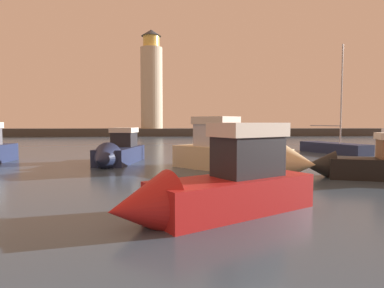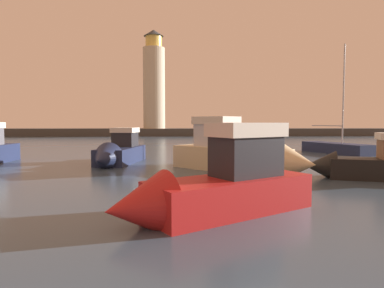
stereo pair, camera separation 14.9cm
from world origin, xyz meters
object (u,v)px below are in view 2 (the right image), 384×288
at_px(motorboat_1, 213,187).
at_px(sailboat_moored, 336,147).
at_px(motorboat_4, 117,153).
at_px(lighthouse, 154,82).
at_px(motorboat_3, 243,155).
at_px(motorboat_2, 375,164).

distance_m(motorboat_1, sailboat_moored, 21.96).
height_order(motorboat_4, sailboat_moored, sailboat_moored).
relative_size(lighthouse, motorboat_4, 2.87).
height_order(motorboat_1, motorboat_3, motorboat_3).
distance_m(lighthouse, motorboat_3, 47.70).
relative_size(motorboat_1, motorboat_3, 0.86).
xyz_separation_m(motorboat_1, motorboat_3, (2.37, 8.24, 0.08)).
bearing_deg(sailboat_moored, motorboat_3, -133.71).
xyz_separation_m(lighthouse, sailboat_moored, (17.99, -35.94, -9.58)).
height_order(motorboat_3, motorboat_4, motorboat_3).
bearing_deg(motorboat_1, motorboat_4, 112.69).
relative_size(motorboat_3, sailboat_moored, 0.81).
distance_m(motorboat_4, sailboat_moored, 18.19).
distance_m(lighthouse, motorboat_2, 51.39).
bearing_deg(motorboat_4, lighthouse, 91.49).
height_order(motorboat_1, motorboat_4, motorboat_1).
height_order(motorboat_1, sailboat_moored, sailboat_moored).
bearing_deg(motorboat_4, motorboat_3, -24.85).
bearing_deg(motorboat_4, motorboat_1, -67.31).
bearing_deg(lighthouse, motorboat_3, -79.76).
bearing_deg(motorboat_2, motorboat_4, 155.29).
distance_m(lighthouse, motorboat_4, 43.75).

